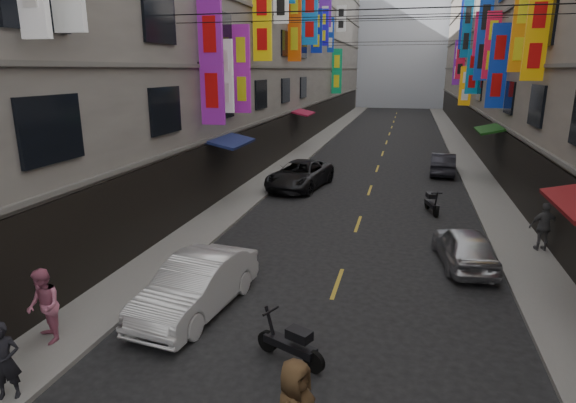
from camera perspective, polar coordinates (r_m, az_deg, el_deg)
The scene contains 18 objects.
sidewalk_left at distance 38.65m, azimuth 2.20°, elevation 6.15°, with size 2.00×90.00×0.12m, color slate.
sidewalk_right at distance 38.10m, azimuth 20.22°, elevation 5.08°, with size 2.00×90.00×0.12m, color slate.
building_row_left at distance 39.94m, azimuth -6.64°, elevation 19.93°, with size 10.14×90.00×19.00m.
building_row_right at distance 38.85m, azimuth 30.83°, elevation 18.11°, with size 10.14×90.00×19.00m.
haze_block at distance 87.50m, azimuth 13.47°, elevation 18.11°, with size 18.00×8.00×22.00m, color silver.
shop_signage at distance 30.70m, azimuth 10.92°, elevation 20.60°, with size 14.00×55.00×12.27m.
street_awnings at distance 21.81m, azimuth 5.85°, elevation 6.71°, with size 13.99×35.20×0.41m.
overhead_cables at distance 25.54m, azimuth 10.61°, elevation 20.85°, with size 14.00×38.04×1.24m.
lane_markings at distance 34.96m, azimuth 10.87°, elevation 4.81°, with size 0.12×80.20×0.01m.
scooter_crossing at distance 11.02m, azimuth 0.37°, elevation -16.52°, with size 1.69×0.89×1.14m.
scooter_far_right at distance 22.63m, azimuth 16.65°, elevation -0.17°, with size 0.69×1.77×1.14m.
car_left_mid at distance 13.16m, azimuth -10.79°, elevation -9.72°, with size 1.57×4.50×1.48m, color white.
car_left_far at distance 26.18m, azimuth 1.42°, elevation 3.19°, with size 2.42×5.25×1.46m, color black.
car_right_mid at distance 16.86m, azimuth 20.19°, elevation -5.03°, with size 1.55×3.86×1.31m, color silver.
car_right_far at distance 31.13m, azimuth 17.88°, elevation 4.29°, with size 1.41×4.04×1.33m, color #24242B.
pedestrian_lnear at distance 11.06m, azimuth -30.55°, elevation -15.97°, with size 0.57×0.52×1.57m, color black.
pedestrian_lfar at distance 12.62m, azimuth -26.97°, elevation -11.01°, with size 0.87×0.60×1.79m, color pink.
pedestrian_rfar at distance 18.97m, azimuth 28.09°, elevation -2.65°, with size 1.01×0.57×1.72m, color #525255.
Camera 1 is at (1.78, 4.65, 6.27)m, focal length 30.00 mm.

